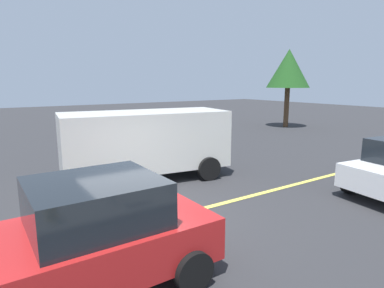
% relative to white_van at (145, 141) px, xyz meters
% --- Properties ---
extents(ground_plane, '(80.00, 80.00, 0.00)m').
position_rel_white_van_xyz_m(ground_plane, '(-1.47, -3.16, -1.27)').
color(ground_plane, '#2D2D30').
extents(lane_marking_centre, '(28.00, 0.16, 0.01)m').
position_rel_white_van_xyz_m(lane_marking_centre, '(1.53, -3.16, -1.26)').
color(lane_marking_centre, '#E0D14C').
extents(white_van, '(5.44, 2.87, 2.20)m').
position_rel_white_van_xyz_m(white_van, '(0.00, 0.00, 0.00)').
color(white_van, silver).
rests_on(white_van, ground_plane).
extents(car_red_crossing, '(3.89, 2.11, 1.71)m').
position_rel_white_van_xyz_m(car_red_crossing, '(-3.26, -4.79, -0.42)').
color(car_red_crossing, red).
rests_on(car_red_crossing, ground_plane).
extents(tree_left_verge, '(2.94, 2.94, 5.36)m').
position_rel_white_van_xyz_m(tree_left_verge, '(13.84, 6.00, 2.75)').
color(tree_left_verge, '#513823').
rests_on(tree_left_verge, ground_plane).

